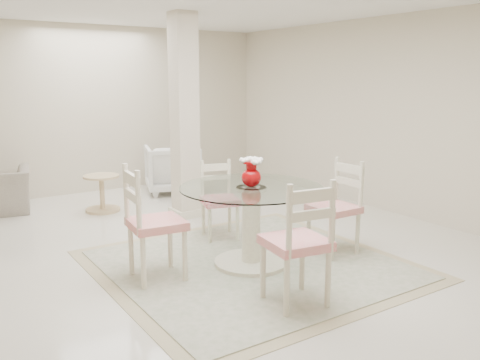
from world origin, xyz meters
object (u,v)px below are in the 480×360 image
dining_table (251,226)px  dining_chair_north (218,194)px  dining_chair_west (148,215)px  dining_chair_east (339,200)px  column (184,117)px  red_vase (252,171)px  dining_chair_south (301,234)px  side_table (102,195)px  armchair_white (172,169)px

dining_table → dining_chair_north: size_ratio=1.41×
dining_table → dining_chair_north: (0.22, 0.99, 0.11)m
dining_table → dining_chair_west: dining_chair_west is taller
dining_chair_west → dining_chair_east: bearing=-95.6°
dining_chair_east → dining_chair_west: size_ratio=0.93×
column → dining_chair_east: 2.47m
red_vase → dining_chair_west: 1.09m
dining_table → dining_chair_south: bearing=-101.9°
red_vase → dining_chair_north: 1.11m
dining_chair_north → column: bearing=99.6°
dining_chair_south → side_table: (-0.33, 3.92, -0.39)m
dining_table → red_vase: bearing=-33.7°
dining_chair_east → dining_chair_south: dining_chair_south is taller
dining_table → side_table: 2.97m
red_vase → dining_chair_east: (1.00, -0.20, -0.38)m
dining_chair_north → dining_chair_south: dining_chair_south is taller
dining_chair_north → side_table: dining_chair_north is taller
column → dining_chair_east: bearing=-73.9°
dining_chair_west → armchair_white: size_ratio=1.39×
column → side_table: 1.66m
dining_table → side_table: size_ratio=2.72×
column → armchair_white: size_ratio=3.13×
dining_table → dining_chair_east: dining_chair_east is taller
dining_chair_west → dining_chair_south: (0.79, -1.21, -0.00)m
dining_chair_north → dining_chair_west: 1.46m
dining_table → dining_chair_south: size_ratio=1.18×
dining_chair_west → armchair_white: bearing=-23.4°
dining_chair_east → dining_chair_north: dining_chair_east is taller
dining_table → dining_chair_west: (-1.01, 0.21, 0.22)m
side_table → armchair_white: bearing=22.3°
side_table → dining_chair_west: bearing=-99.8°
dining_chair_east → side_table: size_ratio=2.15×
column → dining_chair_west: (-1.35, -1.85, -0.72)m
dining_chair_east → dining_chair_west: (-2.01, 0.41, 0.04)m
dining_chair_east → side_table: dining_chair_east is taller
red_vase → dining_chair_west: dining_chair_west is taller
dining_chair_east → dining_chair_north: size_ratio=1.11×
column → dining_chair_north: 1.35m
dining_chair_east → side_table: bearing=-153.4°
dining_chair_east → side_table: 3.50m
column → armchair_white: bearing=70.8°
dining_chair_west → side_table: 2.78m
column → dining_chair_west: column is taller
dining_chair_west → armchair_white: (1.85, 3.28, -0.24)m
red_vase → dining_chair_west: (-1.01, 0.21, -0.34)m
column → dining_chair_east: size_ratio=2.42×
dining_table → dining_chair_north: bearing=77.5°
dining_chair_north → dining_chair_south: size_ratio=0.84×
column → dining_chair_west: size_ratio=2.25×
column → red_vase: (-0.34, -2.06, -0.38)m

